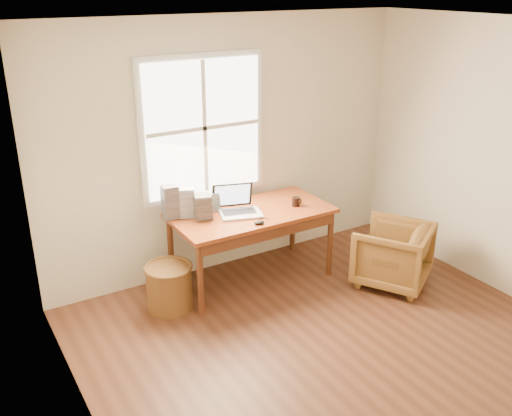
{
  "coord_description": "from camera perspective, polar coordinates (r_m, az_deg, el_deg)",
  "views": [
    {
      "loc": [
        -2.64,
        -2.71,
        2.9
      ],
      "look_at": [
        -0.04,
        1.65,
        0.85
      ],
      "focal_mm": 40.0,
      "sensor_mm": 36.0,
      "label": 1
    }
  ],
  "objects": [
    {
      "name": "room_shell",
      "position": [
        4.2,
        10.64,
        -0.51
      ],
      "size": [
        4.04,
        4.54,
        2.64
      ],
      "color": "#562F1D",
      "rests_on": "ground"
    },
    {
      "name": "desk",
      "position": [
        5.66,
        -0.47,
        -0.53
      ],
      "size": [
        1.6,
        0.8,
        0.04
      ],
      "primitive_type": "cube",
      "color": "brown",
      "rests_on": "room_shell"
    },
    {
      "name": "armchair",
      "position": [
        5.91,
        13.49,
        -4.53
      ],
      "size": [
        0.95,
        0.95,
        0.64
      ],
      "primitive_type": "imported",
      "rotation": [
        0.0,
        0.0,
        3.69
      ],
      "color": "brown",
      "rests_on": "room_shell"
    },
    {
      "name": "wicker_stool",
      "position": [
        5.44,
        -8.66,
        -7.86
      ],
      "size": [
        0.52,
        0.52,
        0.42
      ],
      "primitive_type": "cylinder",
      "rotation": [
        0.0,
        0.0,
        -0.25
      ],
      "color": "brown",
      "rests_on": "room_shell"
    },
    {
      "name": "laptop",
      "position": [
        5.52,
        -1.54,
        0.64
      ],
      "size": [
        0.47,
        0.48,
        0.28
      ],
      "primitive_type": null,
      "rotation": [
        0.0,
        0.0,
        -0.29
      ],
      "color": "#B8B9BF",
      "rests_on": "desk"
    },
    {
      "name": "mouse",
      "position": [
        5.35,
        0.29,
        -1.48
      ],
      "size": [
        0.11,
        0.09,
        0.03
      ],
      "primitive_type": "ellipsoid",
      "rotation": [
        0.0,
        0.0,
        -0.41
      ],
      "color": "black",
      "rests_on": "desk"
    },
    {
      "name": "coffee_mug",
      "position": [
        5.78,
        4.01,
        0.63
      ],
      "size": [
        0.11,
        0.11,
        0.09
      ],
      "primitive_type": "cylinder",
      "rotation": [
        0.0,
        0.0,
        -0.4
      ],
      "color": "black",
      "rests_on": "desk"
    },
    {
      "name": "cd_stack_a",
      "position": [
        5.52,
        -6.96,
        0.58
      ],
      "size": [
        0.18,
        0.17,
        0.29
      ],
      "primitive_type": "cube",
      "rotation": [
        0.0,
        0.0,
        -0.29
      ],
      "color": "silver",
      "rests_on": "desk"
    },
    {
      "name": "cd_stack_b",
      "position": [
        5.46,
        -5.34,
        0.11
      ],
      "size": [
        0.19,
        0.17,
        0.24
      ],
      "primitive_type": "cube",
      "rotation": [
        0.0,
        0.0,
        -0.25
      ],
      "color": "#232328",
      "rests_on": "desk"
    },
    {
      "name": "cd_stack_c",
      "position": [
        5.49,
        -8.57,
        0.58
      ],
      "size": [
        0.15,
        0.13,
        0.33
      ],
      "primitive_type": "cube",
      "rotation": [
        0.0,
        0.0,
        -0.04
      ],
      "color": "#90919C",
      "rests_on": "desk"
    },
    {
      "name": "cd_stack_d",
      "position": [
        5.66,
        -4.57,
        0.65
      ],
      "size": [
        0.16,
        0.14,
        0.19
      ],
      "primitive_type": "cube",
      "rotation": [
        0.0,
        0.0,
        -0.04
      ],
      "color": "#B0B6BB",
      "rests_on": "desk"
    }
  ]
}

